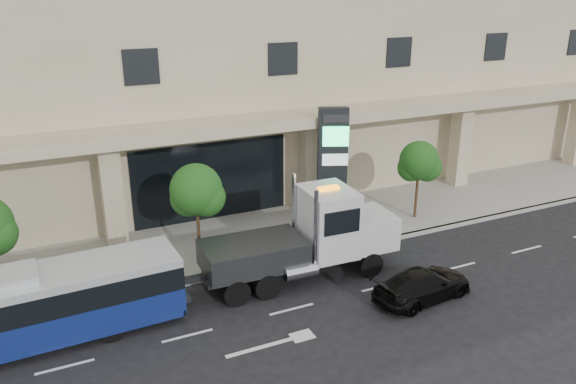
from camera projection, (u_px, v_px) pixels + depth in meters
name	position (u px, v px, depth m)	size (l,w,h in m)	color
ground	(275.00, 291.00, 22.32)	(120.00, 120.00, 0.00)	black
sidewalk	(233.00, 241.00, 26.54)	(120.00, 6.00, 0.15)	gray
curb	(256.00, 268.00, 23.99)	(120.00, 0.30, 0.15)	gray
convention_center	(165.00, 13.00, 31.99)	(60.00, 17.60, 20.00)	tan
tree_mid	(197.00, 193.00, 23.46)	(2.28, 2.20, 4.38)	#422B19
tree_right	(419.00, 164.00, 28.12)	(2.10, 2.00, 4.04)	#422B19
city_bus	(9.00, 312.00, 18.24)	(11.23, 2.76, 2.83)	black
tow_truck	(309.00, 238.00, 22.89)	(9.27, 2.56, 4.22)	#2D3033
black_sedan	(423.00, 284.00, 21.57)	(1.72, 4.23, 1.23)	black
signage_pylon	(332.00, 165.00, 27.68)	(1.53, 1.05, 5.83)	black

